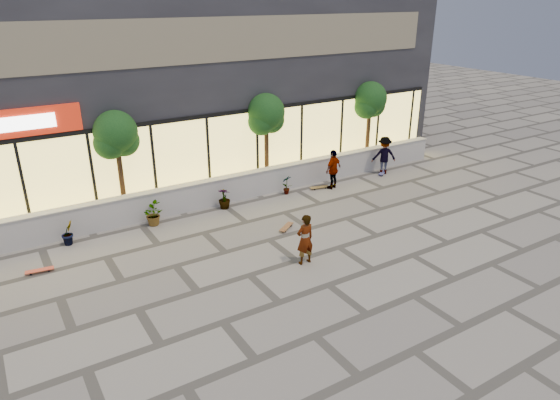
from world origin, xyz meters
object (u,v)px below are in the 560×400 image
skateboard_center (286,227)px  skateboard_left (40,270)px  skater_right_near (333,169)px  tree_midwest (116,137)px  skateboard_right_far (383,173)px  skater_center (305,239)px  skateboard_right_near (319,187)px  tree_east (370,102)px  skater_right_far (384,155)px  tree_mideast (266,116)px

skateboard_center → skateboard_left: (-7.72, 1.32, -0.00)m
skater_right_near → tree_midwest: bearing=-30.7°
skateboard_center → skateboard_right_far: size_ratio=1.05×
skater_center → skateboard_right_far: skater_center is taller
skateboard_right_near → skater_center: bearing=-119.2°
skateboard_right_near → skateboard_right_far: bearing=10.8°
tree_east → skateboard_left: size_ratio=4.89×
skater_right_far → skateboard_center: skater_right_far is taller
tree_midwest → skateboard_right_near: (7.66, -1.50, -2.90)m
skater_center → skater_right_far: (7.66, 4.91, 0.05)m
skateboard_center → skateboard_right_far: (6.77, 2.53, -0.00)m
tree_east → skater_right_far: 2.56m
skater_right_near → skater_center: bearing=26.3°
tree_midwest → skateboard_left: size_ratio=4.89×
skater_right_far → skateboard_left: skater_right_far is taller
skateboard_left → skateboard_right_far: (14.49, 1.20, -0.00)m
tree_mideast → skater_right_far: tree_mideast is taller
skater_right_far → skateboard_right_far: skater_right_far is taller
skateboard_center → skateboard_right_far: bearing=-13.5°
skateboard_center → skater_right_near: bearing=-2.4°
tree_mideast → skateboard_left: 10.11m
skater_center → skater_right_near: bearing=-136.0°
skateboard_right_far → skateboard_right_near: bearing=147.6°
skateboard_right_near → skateboard_left: bearing=-162.9°
tree_mideast → skater_right_far: 5.87m
tree_midwest → skateboard_left: 5.16m
skateboard_right_near → skateboard_center: bearing=-131.3°
skateboard_right_near → skateboard_right_far: size_ratio=1.11×
skateboard_left → tree_east: bearing=18.0°
tree_mideast → skateboard_right_near: bearing=-42.0°
skateboard_right_far → skater_center: bearing=-179.9°
skater_center → skateboard_right_far: size_ratio=2.13×
skater_right_far → skateboard_center: size_ratio=2.15×
skater_right_near → skateboard_left: bearing=-14.0°
skateboard_center → skateboard_right_near: (3.24, 2.53, -0.00)m
tree_mideast → tree_midwest: bearing=180.0°
tree_east → skateboard_center: tree_east is taller
skater_center → skater_right_far: bearing=-148.5°
tree_mideast → skateboard_right_near: size_ratio=4.68×
tree_east → skateboard_center: size_ratio=4.95×
skateboard_center → skater_right_far: bearing=-13.0°
tree_midwest → skater_center: size_ratio=2.46×
skateboard_right_near → skateboard_right_far: 3.53m
skateboard_right_near → skater_right_far: bearing=12.4°
skater_right_near → skateboard_right_far: 3.10m
skater_center → skater_right_near: skater_right_near is taller
skater_center → skateboard_center: (0.79, 2.28, -0.72)m
tree_east → skater_right_far: tree_east is taller
skateboard_left → skateboard_right_near: size_ratio=0.96×
tree_midwest → skater_center: 7.60m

